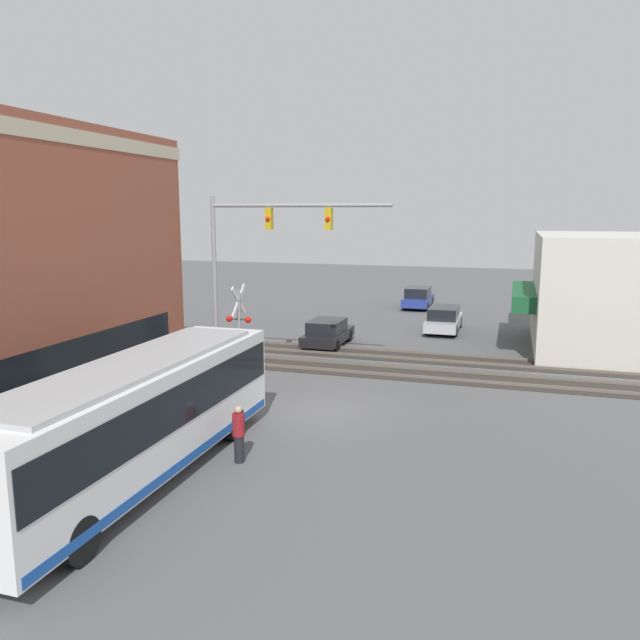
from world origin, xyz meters
TOP-DOWN VIEW (x-y plane):
  - ground_plane at (0.00, 0.00)m, footprint 120.00×120.00m
  - shop_building at (13.86, -11.57)m, footprint 10.45×9.41m
  - city_bus at (-6.95, 2.80)m, footprint 11.24×2.59m
  - traffic_signal_gantry at (4.58, 4.13)m, footprint 0.42×8.00m
  - crossing_signal at (4.40, 5.07)m, footprint 1.41×1.18m
  - rail_track_near at (6.00, 0.00)m, footprint 2.60×60.00m
  - rail_track_far at (9.20, 0.00)m, footprint 2.60×60.00m
  - parked_car_black at (10.46, 2.80)m, footprint 4.28×1.82m
  - parked_car_silver at (16.29, -2.60)m, footprint 4.81×1.82m
  - parked_car_blue at (25.00, 0.20)m, footprint 4.48×1.82m
  - pedestrian_near_bus at (-5.11, 0.77)m, footprint 0.34×0.34m

SIDE VIEW (x-z plane):
  - ground_plane at x=0.00m, z-range 0.00..0.00m
  - rail_track_near at x=6.00m, z-range -0.05..0.10m
  - rail_track_far at x=9.20m, z-range -0.05..0.10m
  - parked_car_black at x=10.46m, z-range -0.05..1.35m
  - parked_car_silver at x=16.29m, z-range -0.05..1.44m
  - parked_car_blue at x=25.00m, z-range -0.06..1.47m
  - pedestrian_near_bus at x=-5.11m, z-range 0.01..1.65m
  - city_bus at x=-6.95m, z-range 0.17..3.35m
  - crossing_signal at x=4.40m, z-range 0.39..4.20m
  - shop_building at x=13.86m, z-range 0.00..5.84m
  - traffic_signal_gantry at x=4.58m, z-range 1.72..9.34m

